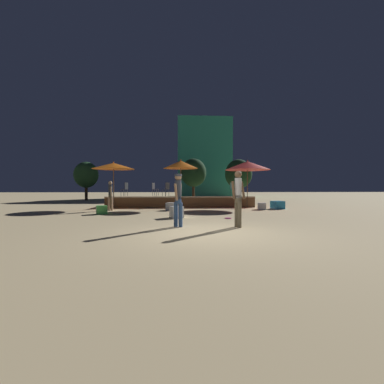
% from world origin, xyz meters
% --- Properties ---
extents(ground_plane, '(120.00, 120.00, 0.00)m').
position_xyz_m(ground_plane, '(0.00, 0.00, 0.00)').
color(ground_plane, '#D1B784').
extents(wooden_deck, '(9.61, 2.45, 0.71)m').
position_xyz_m(wooden_deck, '(-0.62, 10.31, 0.32)').
color(wooden_deck, brown).
rests_on(wooden_deck, ground).
extents(patio_umbrella_0, '(2.14, 2.14, 3.04)m').
position_xyz_m(patio_umbrella_0, '(-0.63, 8.73, 2.71)').
color(patio_umbrella_0, brown).
rests_on(patio_umbrella_0, ground).
extents(patio_umbrella_1, '(2.85, 2.85, 3.03)m').
position_xyz_m(patio_umbrella_1, '(3.61, 8.85, 2.68)').
color(patio_umbrella_1, brown).
rests_on(patio_umbrella_1, ground).
extents(patio_umbrella_2, '(2.59, 2.59, 2.89)m').
position_xyz_m(patio_umbrella_2, '(-4.79, 8.93, 2.62)').
color(patio_umbrella_2, brown).
rests_on(patio_umbrella_2, ground).
extents(cube_seat_0, '(0.64, 0.64, 0.41)m').
position_xyz_m(cube_seat_0, '(-4.51, 5.42, 0.20)').
color(cube_seat_0, '#4CC651').
rests_on(cube_seat_0, ground).
extents(cube_seat_1, '(0.76, 0.76, 0.47)m').
position_xyz_m(cube_seat_1, '(5.19, 7.86, 0.24)').
color(cube_seat_1, '#2D9EDB').
rests_on(cube_seat_1, ground).
extents(cube_seat_2, '(0.61, 0.61, 0.39)m').
position_xyz_m(cube_seat_2, '(4.10, 7.48, 0.20)').
color(cube_seat_2, white).
rests_on(cube_seat_2, ground).
extents(cube_seat_3, '(0.64, 0.64, 0.49)m').
position_xyz_m(cube_seat_3, '(-0.87, 3.74, 0.24)').
color(cube_seat_3, white).
rests_on(cube_seat_3, ground).
extents(cube_seat_4, '(0.71, 0.71, 0.43)m').
position_xyz_m(cube_seat_4, '(-1.15, 7.32, 0.21)').
color(cube_seat_4, white).
rests_on(cube_seat_4, ground).
extents(person_0, '(0.30, 0.45, 1.65)m').
position_xyz_m(person_0, '(-4.58, 7.30, 0.88)').
color(person_0, tan).
rests_on(person_0, ground).
extents(person_1, '(0.29, 0.49, 1.75)m').
position_xyz_m(person_1, '(-0.80, 1.20, 0.99)').
color(person_1, '#2D4C7F').
rests_on(person_1, ground).
extents(person_2, '(0.52, 0.30, 1.84)m').
position_xyz_m(person_2, '(1.15, 1.00, 1.02)').
color(person_2, '#72664C').
rests_on(person_2, ground).
extents(bistro_chair_0, '(0.47, 0.47, 0.90)m').
position_xyz_m(bistro_chair_0, '(2.88, 10.00, 1.26)').
color(bistro_chair_0, '#1E4C47').
rests_on(bistro_chair_0, wooden_deck).
extents(bistro_chair_1, '(0.44, 0.44, 0.90)m').
position_xyz_m(bistro_chair_1, '(-4.27, 9.91, 1.26)').
color(bistro_chair_1, '#2D3338').
rests_on(bistro_chair_1, wooden_deck).
extents(bistro_chair_2, '(0.48, 0.48, 0.90)m').
position_xyz_m(bistro_chair_2, '(-1.54, 9.63, 1.26)').
color(bistro_chair_2, '#2D3338').
rests_on(bistro_chair_2, wooden_deck).
extents(bistro_chair_3, '(0.45, 0.45, 0.90)m').
position_xyz_m(bistro_chair_3, '(-2.45, 10.84, 1.26)').
color(bistro_chair_3, '#47474C').
rests_on(bistro_chair_3, wooden_deck).
extents(frisbee_disc, '(0.28, 0.28, 0.03)m').
position_xyz_m(frisbee_disc, '(1.27, 3.29, 0.02)').
color(frisbee_disc, '#E54C99').
rests_on(frisbee_disc, ground).
extents(background_tree_0, '(2.81, 2.81, 4.23)m').
position_xyz_m(background_tree_0, '(5.56, 19.38, 2.68)').
color(background_tree_0, '#3D2B1C').
rests_on(background_tree_0, ground).
extents(background_tree_1, '(2.34, 2.34, 3.82)m').
position_xyz_m(background_tree_1, '(-9.92, 18.81, 2.52)').
color(background_tree_1, '#3D2B1C').
rests_on(background_tree_1, ground).
extents(background_tree_2, '(2.67, 2.67, 4.29)m').
position_xyz_m(background_tree_2, '(0.82, 19.41, 2.81)').
color(background_tree_2, '#3D2B1C').
rests_on(background_tree_2, ground).
extents(distant_building, '(7.19, 4.97, 10.60)m').
position_xyz_m(distant_building, '(2.80, 28.54, 5.30)').
color(distant_building, teal).
rests_on(distant_building, ground).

